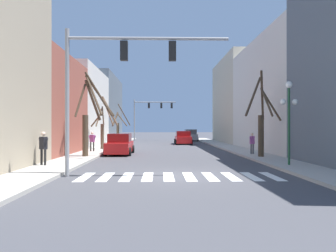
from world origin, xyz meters
TOP-DOWN VIEW (x-y plane):
  - ground_plane at (0.00, 0.00)m, footprint 240.00×240.00m
  - sidewalk_left at (-6.26, 0.00)m, footprint 2.34×90.00m
  - sidewalk_right at (6.26, 0.00)m, footprint 2.34×90.00m
  - building_row_left at (-10.43, 16.93)m, footprint 6.00×49.12m
  - building_row_right at (10.43, 15.59)m, footprint 6.00×42.64m
  - crosswalk_stripes at (0.00, -0.24)m, footprint 8.55×2.60m
  - traffic_signal_near at (-2.80, -0.10)m, footprint 7.11×0.28m
  - traffic_signal_far at (-2.44, 37.35)m, footprint 6.62×0.28m
  - street_lamp_right_corner at (6.01, 2.78)m, footprint 0.95×0.36m
  - car_parked_left_far at (2.09, 26.75)m, footprint 2.10×4.85m
  - car_parked_right_far at (-3.96, 11.38)m, footprint 2.01×4.75m
  - car_parked_right_mid at (3.93, 36.21)m, footprint 2.08×4.72m
  - pedestrian_on_right_sidewalk at (6.04, 9.76)m, footprint 0.56×0.50m
  - pedestrian_crossing_street at (-6.43, 12.85)m, footprint 0.67×0.32m
  - pedestrian_near_right_corner at (-6.95, 2.97)m, footprint 0.67×0.51m
  - street_tree_right_mid at (-5.99, 15.80)m, footprint 2.72×1.74m
  - street_tree_right_far at (-5.65, 8.16)m, footprint 2.44×3.34m
  - street_tree_left_near at (6.06, 7.62)m, footprint 2.80×3.16m
  - street_tree_left_mid at (-5.83, 25.11)m, footprint 2.13×1.90m

SIDE VIEW (x-z plane):
  - ground_plane at x=0.00m, z-range 0.00..0.00m
  - crosswalk_stripes at x=0.00m, z-range 0.00..0.01m
  - sidewalk_left at x=-6.26m, z-range 0.00..0.15m
  - sidewalk_right at x=6.26m, z-range 0.00..0.15m
  - car_parked_right_far at x=-3.96m, z-range -0.05..1.58m
  - car_parked_left_far at x=2.09m, z-range -0.05..1.59m
  - car_parked_right_mid at x=3.93m, z-range -0.06..1.71m
  - pedestrian_on_right_sidewalk at x=6.04m, z-range 0.29..1.86m
  - pedestrian_crossing_street at x=-6.43m, z-range 0.30..1.89m
  - pedestrian_near_right_corner at x=-6.95m, z-range 0.31..2.06m
  - street_tree_left_mid at x=-5.83m, z-range -0.30..4.54m
  - street_tree_right_mid at x=-5.99m, z-range -0.14..4.72m
  - street_tree_left_near at x=6.06m, z-range -0.40..5.47m
  - street_tree_right_far at x=-5.65m, z-range -0.11..5.69m
  - street_lamp_right_corner at x=6.01m, z-range 1.06..5.49m
  - traffic_signal_near at x=-2.80m, z-range 1.46..7.88m
  - traffic_signal_far at x=-2.44m, z-range 1.56..8.05m
  - building_row_left at x=-10.43m, z-range -1.72..12.25m
  - building_row_right at x=10.43m, z-range -0.32..10.92m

